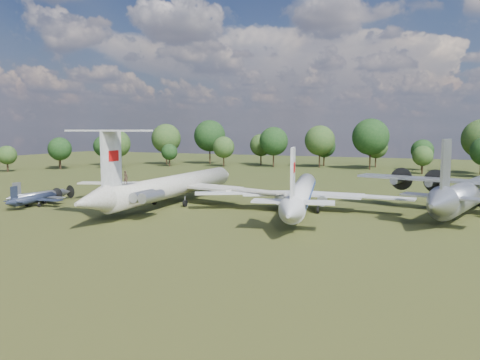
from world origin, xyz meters
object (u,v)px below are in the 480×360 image
at_px(tu104_jet, 301,197).
at_px(small_prop_northwest, 41,197).
at_px(il62_airliner, 175,190).
at_px(small_prop_west, 34,201).
at_px(person_on_il62, 126,177).
at_px(an12_transport, 467,198).

distance_m(tu104_jet, small_prop_northwest, 44.35).
relative_size(il62_airliner, small_prop_west, 3.83).
bearing_deg(small_prop_west, person_on_il62, -13.41).
xyz_separation_m(small_prop_west, person_on_il62, (20.28, -2.54, 4.91)).
relative_size(il62_airliner, an12_transport, 1.33).
bearing_deg(person_on_il62, tu104_jet, -143.78).
relative_size(tu104_jet, person_on_il62, 22.99).
bearing_deg(tu104_jet, small_prop_northwest, 179.98).
height_order(il62_airliner, person_on_il62, person_on_il62).
relative_size(il62_airliner, small_prop_northwest, 3.72).
bearing_deg(tu104_jet, il62_airliner, 171.32).
distance_m(an12_transport, person_on_il62, 49.83).
bearing_deg(il62_airliner, an12_transport, 9.92).
distance_m(an12_transport, small_prop_northwest, 68.60).
bearing_deg(small_prop_west, an12_transport, 10.72).
bearing_deg(small_prop_northwest, an12_transport, 24.04).
relative_size(small_prop_west, small_prop_northwest, 0.97).
distance_m(il62_airliner, small_prop_west, 23.01).
bearing_deg(il62_airliner, person_on_il62, -90.00).
height_order(tu104_jet, person_on_il62, person_on_il62).
height_order(small_prop_west, small_prop_northwest, small_prop_northwest).
xyz_separation_m(an12_transport, small_prop_northwest, (-66.59, -16.45, -1.49)).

